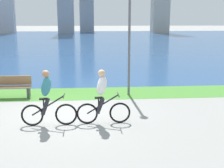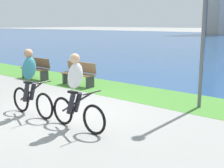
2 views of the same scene
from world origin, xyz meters
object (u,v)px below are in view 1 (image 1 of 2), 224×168
bench_far_along_path (13,87)px  lamppost_tall (129,27)px  cyclist_trailing (47,99)px  cyclist_lead (102,97)px

bench_far_along_path → lamppost_tall: size_ratio=0.34×
cyclist_trailing → lamppost_tall: (2.96, 3.54, 2.01)m
bench_far_along_path → lamppost_tall: bearing=1.0°
bench_far_along_path → cyclist_lead: bearing=-43.8°
cyclist_lead → lamppost_tall: (1.30, 3.50, 2.01)m
lamppost_tall → cyclist_lead: bearing=-110.4°
cyclist_trailing → lamppost_tall: size_ratio=0.39×
bench_far_along_path → lamppost_tall: 5.42m
bench_far_along_path → cyclist_trailing: bearing=-61.2°
cyclist_lead → lamppost_tall: size_ratio=0.38×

